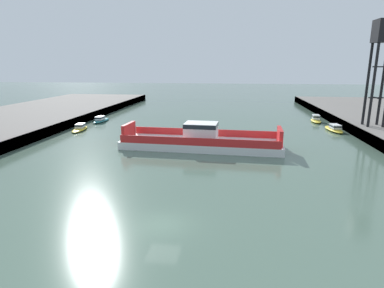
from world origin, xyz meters
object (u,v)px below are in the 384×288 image
(moored_boat_mid_right, at_px, (101,120))
(moored_boat_far_right, at_px, (80,128))
(chain_ferry, at_px, (201,140))
(moored_boat_near_right, at_px, (334,128))
(crane_tower, at_px, (383,44))
(moored_boat_near_left, at_px, (316,119))

(moored_boat_mid_right, xyz_separation_m, moored_boat_far_right, (-0.24, -9.20, -0.03))
(moored_boat_mid_right, height_order, moored_boat_far_right, moored_boat_mid_right)
(chain_ferry, xyz_separation_m, moored_boat_near_right, (23.32, 15.39, -0.63))
(moored_boat_near_right, bearing_deg, moored_boat_far_right, -173.81)
(crane_tower, bearing_deg, moored_boat_near_right, 148.96)
(chain_ferry, distance_m, moored_boat_near_right, 27.95)
(moored_boat_near_right, xyz_separation_m, moored_boat_mid_right, (-46.96, 4.07, -0.01))
(moored_boat_near_right, xyz_separation_m, moored_boat_far_right, (-47.21, -5.12, -0.05))
(moored_boat_near_left, xyz_separation_m, moored_boat_far_right, (-46.32, -14.95, -0.12))
(chain_ferry, height_order, moored_boat_near_left, chain_ferry)
(chain_ferry, xyz_separation_m, moored_boat_mid_right, (-23.65, 19.47, -0.64))
(chain_ferry, height_order, moored_boat_near_right, chain_ferry)
(crane_tower, bearing_deg, moored_boat_near_left, 115.29)
(moored_boat_near_left, bearing_deg, chain_ferry, -131.64)
(chain_ferry, distance_m, crane_tower, 34.11)
(moored_boat_near_left, height_order, moored_boat_mid_right, moored_boat_near_left)
(chain_ferry, bearing_deg, moored_boat_near_left, 48.36)
(chain_ferry, relative_size, crane_tower, 1.37)
(chain_ferry, bearing_deg, crane_tower, 23.20)
(moored_boat_near_right, height_order, moored_boat_mid_right, moored_boat_near_right)
(moored_boat_near_right, distance_m, moored_boat_far_right, 47.49)
(moored_boat_far_right, bearing_deg, moored_boat_near_right, 6.19)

